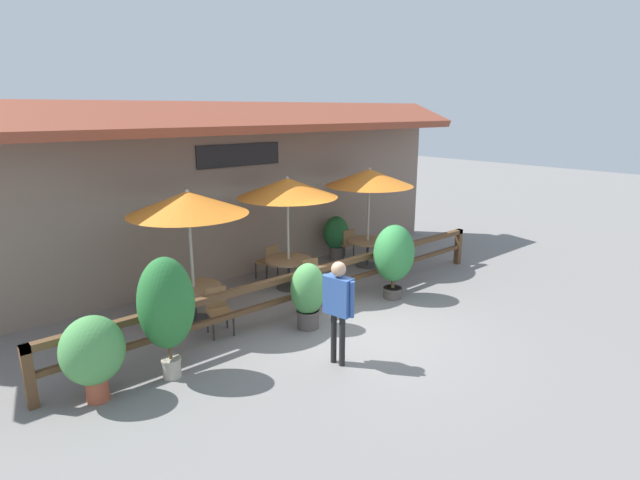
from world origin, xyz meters
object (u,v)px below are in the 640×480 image
Objects in this scene: dining_table_near at (194,293)px; patio_umbrella_far at (369,177)px; potted_plant_tall_tropical at (166,305)px; potted_plant_corner_fern at (336,235)px; chair_near_wallside at (173,287)px; dining_table_far at (368,245)px; chair_far_wallside at (346,242)px; pedestrian at (338,299)px; chair_middle_streetside at (313,277)px; potted_plant_small_flowering at (308,293)px; patio_umbrella_near at (188,203)px; chair_middle_wallside at (268,260)px; patio_umbrella_middle at (287,188)px; potted_plant_entrance_palm at (93,352)px; dining_table_middle at (289,265)px; chair_near_streetside at (219,309)px; chair_far_streetside at (393,255)px; potted_plant_broad_leaf at (394,255)px.

dining_table_near is 0.41× the size of patio_umbrella_far.
potted_plant_tall_tropical is 6.97m from potted_plant_corner_fern.
chair_near_wallside reaches higher than dining_table_far.
chair_far_wallside is at bearing 23.42° from potted_plant_tall_tropical.
potted_plant_tall_tropical reaches higher than pedestrian.
dining_table_near is 2.62m from chair_middle_streetside.
potted_plant_small_flowering is at bearing -121.80° from chair_middle_streetside.
patio_umbrella_near is at bearing 14.96° from chair_far_wallside.
patio_umbrella_near is at bearing 14.69° from chair_middle_wallside.
patio_umbrella_middle is 1.00× the size of patio_umbrella_far.
potted_plant_entrance_palm is (-4.94, -1.06, 0.27)m from chair_middle_streetside.
dining_table_middle is at bearing -104.04° from patio_umbrella_middle.
dining_table_far is at bearing -153.43° from patio_umbrella_far.
patio_umbrella_middle is at bearing 21.05° from potted_plant_entrance_palm.
potted_plant_entrance_palm is at bearing -166.09° from patio_umbrella_far.
dining_table_far is at bearing 119.14° from pedestrian.
potted_plant_entrance_palm is (-4.91, -1.89, -1.61)m from patio_umbrella_middle.
dining_table_near is 0.55× the size of potted_plant_tall_tropical.
potted_plant_corner_fern is at bearing 34.86° from chair_near_streetside.
chair_near_wallside is 0.33× the size of patio_umbrella_middle.
chair_near_streetside is 5.51m from patio_umbrella_far.
dining_table_far is 0.84m from chair_far_streetside.
patio_umbrella_middle is at bearing 81.23° from chair_middle_wallside.
chair_near_streetside is 2.54m from pedestrian.
patio_umbrella_middle reaches higher than dining_table_middle.
dining_table_middle is at bearing 152.06° from chair_far_streetside.
chair_middle_wallside is 5.62m from potted_plant_entrance_palm.
potted_plant_tall_tropical is at bearing -163.10° from dining_table_far.
potted_plant_tall_tropical reaches higher than chair_far_streetside.
patio_umbrella_far is 1.49× the size of pedestrian.
chair_middle_streetside is 0.49× the size of pedestrian.
patio_umbrella_near is 2.43× the size of dining_table_middle.
dining_table_near is 1.26× the size of chair_far_streetside.
patio_umbrella_middle is 3.37m from chair_far_streetside.
chair_near_wallside is at bearing 167.62° from dining_table_middle.
potted_plant_corner_fern is at bearing 128.05° from pedestrian.
dining_table_near is at bearing -45.00° from patio_umbrella_near.
pedestrian reaches higher than chair_near_wallside.
dining_table_far is 2.39m from potted_plant_broad_leaf.
dining_table_near is 5.22m from chair_far_streetside.
chair_far_streetside is 0.67× the size of potted_plant_entrance_palm.
dining_table_far is 0.65× the size of potted_plant_broad_leaf.
chair_near_streetside is 0.33× the size of patio_umbrella_far.
dining_table_middle is at bearing 27.39° from potted_plant_tall_tropical.
patio_umbrella_far reaches higher than potted_plant_small_flowering.
patio_umbrella_far reaches higher than chair_near_streetside.
potted_plant_corner_fern reaches higher than chair_far_streetside.
chair_far_streetside is at bearing 111.24° from pedestrian.
chair_middle_wallside is 3.17m from potted_plant_broad_leaf.
potted_plant_corner_fern is at bearing -49.11° from chair_far_wallside.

